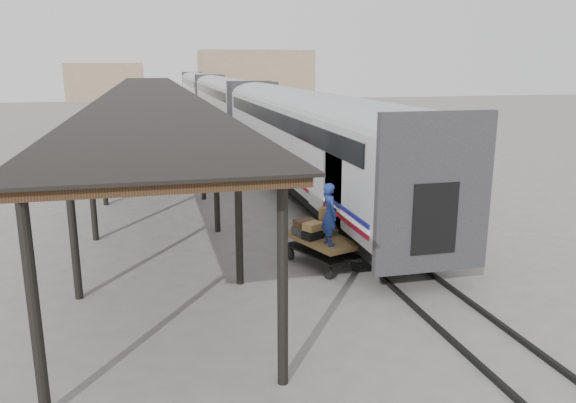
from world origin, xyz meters
The scene contains 11 objects.
ground centered at (0.00, 0.00, 0.00)m, with size 160.00×160.00×0.00m, color slate.
train centered at (3.19, 33.79, 2.69)m, with size 3.45×76.01×4.01m.
canopy centered at (-3.40, 24.00, 4.00)m, with size 4.90×64.30×4.15m.
rails centered at (3.20, 34.00, 0.06)m, with size 1.54×150.00×0.12m.
building_far centered at (14.00, 78.00, 4.00)m, with size 18.00×10.00×8.00m, color tan.
building_left centered at (-10.00, 82.00, 3.00)m, with size 12.00×8.00×6.00m, color tan.
baggage_cart centered at (1.20, -1.19, 0.65)m, with size 1.98×2.68×0.86m.
suitcase_stack centered at (0.97, -0.84, 1.05)m, with size 1.32×1.38×0.46m.
luggage_tug centered at (-2.08, 17.69, 0.60)m, with size 1.04×1.55×1.30m.
porter centered at (1.20, -1.84, 1.73)m, with size 0.64×0.42×1.75m, color navy.
pedestrian centered at (-2.07, 13.61, 0.76)m, with size 0.89×0.37×1.52m, color black.
Camera 1 is at (-3.48, -16.05, 5.74)m, focal length 35.00 mm.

